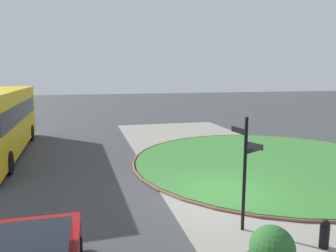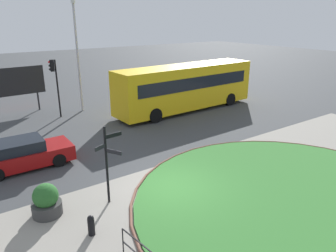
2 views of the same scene
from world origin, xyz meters
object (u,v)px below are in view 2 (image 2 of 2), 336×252
(bollard_foreground, at_px, (91,225))
(bus_yellow, at_px, (186,86))
(lamppost_tall, at_px, (78,54))
(traffic_light_far, at_px, (54,76))
(planter_near_signpost, at_px, (46,201))
(car_near_lane, at_px, (23,154))
(billboard_right, at_px, (12,83))
(signpost_directional, at_px, (108,160))

(bollard_foreground, xyz_separation_m, bus_yellow, (11.71, 9.95, 1.43))
(bus_yellow, distance_m, lamppost_tall, 8.20)
(bollard_foreground, distance_m, traffic_light_far, 14.28)
(bollard_foreground, bearing_deg, lamppost_tall, 70.04)
(bollard_foreground, height_order, planter_near_signpost, planter_near_signpost)
(car_near_lane, height_order, traffic_light_far, traffic_light_far)
(traffic_light_far, distance_m, lamppost_tall, 2.44)
(traffic_light_far, xyz_separation_m, lamppost_tall, (1.98, 0.64, 1.28))
(bus_yellow, height_order, planter_near_signpost, bus_yellow)
(traffic_light_far, relative_size, billboard_right, 0.91)
(traffic_light_far, distance_m, planter_near_signpost, 12.60)
(bus_yellow, relative_size, car_near_lane, 2.64)
(car_near_lane, bearing_deg, billboard_right, 81.21)
(bus_yellow, distance_m, traffic_light_far, 9.34)
(bus_yellow, bearing_deg, lamppost_tall, 144.09)
(billboard_right, relative_size, planter_near_signpost, 3.61)
(bus_yellow, relative_size, billboard_right, 2.59)
(billboard_right, bearing_deg, traffic_light_far, -52.87)
(planter_near_signpost, bearing_deg, signpost_directional, -14.31)
(car_near_lane, bearing_deg, traffic_light_far, 62.19)
(bus_yellow, bearing_deg, planter_near_signpost, -149.70)
(bollard_foreground, distance_m, planter_near_signpost, 2.17)
(billboard_right, bearing_deg, signpost_directional, -90.81)
(signpost_directional, height_order, bollard_foreground, signpost_directional)
(car_near_lane, bearing_deg, signpost_directional, -68.53)
(planter_near_signpost, bearing_deg, car_near_lane, 87.15)
(car_near_lane, distance_m, traffic_light_far, 8.40)
(traffic_light_far, xyz_separation_m, planter_near_signpost, (-4.06, -11.69, -2.39))
(signpost_directional, relative_size, car_near_lane, 0.71)
(billboard_right, bearing_deg, lamppost_tall, -28.49)
(bus_yellow, height_order, car_near_lane, bus_yellow)
(signpost_directional, relative_size, billboard_right, 0.70)
(car_near_lane, relative_size, billboard_right, 0.98)
(signpost_directional, distance_m, car_near_lane, 5.61)
(signpost_directional, relative_size, traffic_light_far, 0.77)
(bus_yellow, bearing_deg, billboard_right, 146.90)
(car_near_lane, bearing_deg, planter_near_signpost, -92.34)
(bollard_foreground, bearing_deg, billboard_right, 86.54)
(signpost_directional, distance_m, lamppost_tall, 13.66)
(traffic_light_far, height_order, billboard_right, traffic_light_far)
(bus_yellow, relative_size, planter_near_signpost, 9.36)
(lamppost_tall, relative_size, planter_near_signpost, 6.40)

